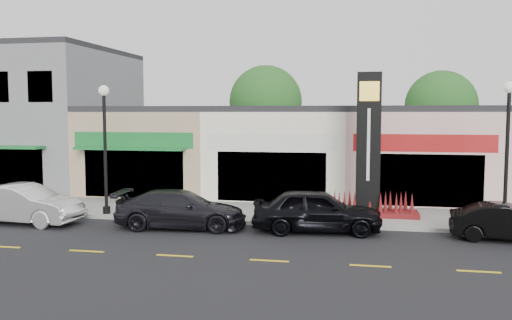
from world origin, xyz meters
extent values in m
plane|color=black|center=(0.00, 0.00, 0.00)|extent=(120.00, 120.00, 0.00)
cube|color=gray|center=(0.00, 4.35, 0.07)|extent=(52.00, 4.30, 0.15)
cube|color=gray|center=(0.00, 2.10, 0.07)|extent=(52.00, 0.20, 0.15)
cube|color=slate|center=(-18.00, 11.50, 4.00)|extent=(12.00, 10.00, 8.00)
cube|color=#262628|center=(-18.00, 11.50, 8.15)|extent=(12.00, 10.00, 0.30)
cube|color=black|center=(-13.50, 6.55, 5.80)|extent=(1.40, 0.10, 1.60)
cube|color=tan|center=(-8.50, 11.50, 2.25)|extent=(7.00, 10.00, 4.50)
cube|color=#262628|center=(-8.50, 11.50, 4.65)|extent=(7.00, 10.00, 0.30)
cube|color=black|center=(-8.50, 6.55, 1.40)|extent=(5.25, 0.10, 2.40)
cube|color=#19712F|center=(-8.50, 6.55, 3.10)|extent=(6.30, 0.12, 0.80)
cube|color=#19712F|center=(-8.50, 6.10, 2.70)|extent=(5.60, 0.90, 0.12)
cube|color=white|center=(-1.50, 11.50, 2.25)|extent=(7.00, 10.00, 4.50)
cube|color=#262628|center=(-1.50, 11.50, 4.65)|extent=(7.00, 10.00, 0.30)
cube|color=black|center=(-1.50, 6.55, 1.40)|extent=(5.25, 0.10, 2.40)
cube|color=silver|center=(-1.50, 6.55, 3.10)|extent=(6.30, 0.12, 0.80)
cube|color=beige|center=(5.50, 11.50, 2.25)|extent=(7.00, 10.00, 4.50)
cube|color=#262628|center=(5.50, 11.50, 4.65)|extent=(7.00, 10.00, 0.30)
cube|color=black|center=(5.50, 6.55, 1.40)|extent=(5.25, 0.10, 2.40)
cube|color=#A71616|center=(5.50, 6.55, 3.10)|extent=(6.30, 0.12, 0.80)
cylinder|color=#382619|center=(-4.00, 19.50, 1.57)|extent=(0.36, 0.36, 3.15)
sphere|color=#285A1C|center=(-4.00, 19.50, 5.23)|extent=(5.20, 5.20, 5.20)
cylinder|color=#382619|center=(8.00, 19.50, 1.49)|extent=(0.36, 0.36, 2.97)
sphere|color=#285A1C|center=(8.00, 19.50, 4.89)|extent=(4.80, 4.80, 4.80)
cylinder|color=black|center=(-8.00, 2.50, 0.30)|extent=(0.32, 0.32, 0.30)
cylinder|color=black|center=(-8.00, 2.50, 2.80)|extent=(0.14, 0.14, 5.00)
sphere|color=silver|center=(-8.00, 2.50, 5.40)|extent=(0.44, 0.44, 0.44)
cylinder|color=black|center=(8.00, 2.50, 0.30)|extent=(0.32, 0.32, 0.30)
cylinder|color=black|center=(8.00, 2.50, 2.80)|extent=(0.14, 0.14, 5.00)
sphere|color=silver|center=(8.00, 2.50, 5.40)|extent=(0.44, 0.44, 0.44)
cube|color=#5F1018|center=(3.00, 4.20, 0.25)|extent=(4.20, 1.30, 0.20)
cube|color=black|center=(3.00, 4.20, 3.15)|extent=(1.00, 0.40, 6.00)
cube|color=yellow|center=(3.00, 3.98, 5.35)|extent=(0.80, 0.05, 0.80)
cube|color=silver|center=(3.00, 3.98, 3.15)|extent=(0.12, 0.04, 3.00)
imported|color=silver|center=(-10.66, 0.60, 0.79)|extent=(2.06, 4.93, 1.59)
imported|color=black|center=(-4.14, 0.97, 0.74)|extent=(2.44, 5.22, 1.47)
imported|color=black|center=(1.11, 1.22, 0.82)|extent=(2.40, 4.99, 1.64)
imported|color=black|center=(7.80, 1.07, 0.65)|extent=(1.80, 4.06, 1.30)
camera|label=1|loc=(2.62, -18.85, 4.49)|focal=38.00mm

